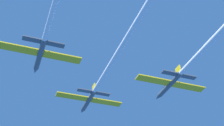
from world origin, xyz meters
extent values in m
cylinder|color=#4C5660|center=(0.14, -0.10, 0.53)|extent=(1.35, 12.31, 1.35)
cone|color=#4C5660|center=(0.14, 7.41, 0.53)|extent=(1.33, 2.71, 1.33)
ellipsoid|color=black|center=(0.14, 2.61, 1.10)|extent=(0.95, 2.46, 0.68)
cube|color=yellow|center=(-5.22, -0.71, 0.53)|extent=(9.36, 2.71, 0.30)
cube|color=yellow|center=(5.50, -0.71, 0.53)|extent=(9.36, 2.71, 0.30)
cube|color=yellow|center=(0.14, -5.02, 2.19)|extent=(0.35, 2.22, 1.97)
cube|color=#4C5660|center=(-2.64, -5.27, 0.53)|extent=(4.21, 1.63, 0.30)
cube|color=#4C5660|center=(2.92, -5.27, 0.53)|extent=(4.21, 1.63, 0.30)
cylinder|color=white|center=(0.14, -36.09, 0.53)|extent=(1.22, 59.68, 1.22)
cylinder|color=#4C5660|center=(-17.58, -18.92, 0.31)|extent=(1.35, 12.31, 1.35)
cone|color=#4C5660|center=(-17.58, -11.41, 0.31)|extent=(1.33, 2.71, 1.33)
ellipsoid|color=black|center=(-17.58, -16.21, 0.88)|extent=(0.95, 2.46, 0.68)
cube|color=yellow|center=(-22.94, -19.54, 0.31)|extent=(9.36, 2.71, 0.30)
cube|color=yellow|center=(-12.23, -19.54, 0.31)|extent=(9.36, 2.71, 0.30)
cube|color=yellow|center=(-17.58, -23.85, 1.97)|extent=(0.35, 2.22, 1.97)
cube|color=#4C5660|center=(-20.37, -24.09, 0.31)|extent=(4.21, 1.63, 0.30)
cube|color=#4C5660|center=(-14.80, -24.09, 0.31)|extent=(4.21, 1.63, 0.30)
cylinder|color=#4C5660|center=(18.10, -17.93, -0.51)|extent=(1.35, 12.31, 1.35)
cone|color=#4C5660|center=(18.10, -10.42, -0.51)|extent=(1.33, 2.71, 1.33)
ellipsoid|color=black|center=(18.10, -15.23, 0.07)|extent=(0.95, 2.46, 0.68)
cube|color=yellow|center=(12.75, -18.55, -0.51)|extent=(9.36, 2.71, 0.30)
cube|color=yellow|center=(23.46, -18.55, -0.51)|extent=(9.36, 2.71, 0.30)
cube|color=yellow|center=(18.10, -22.86, 1.16)|extent=(0.35, 2.22, 1.97)
cube|color=#4C5660|center=(15.32, -23.11, -0.51)|extent=(4.21, 1.63, 0.30)
cube|color=#4C5660|center=(20.89, -23.11, -0.51)|extent=(4.21, 1.63, 0.30)
camera|label=1|loc=(-22.67, -86.15, -47.78)|focal=53.45mm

